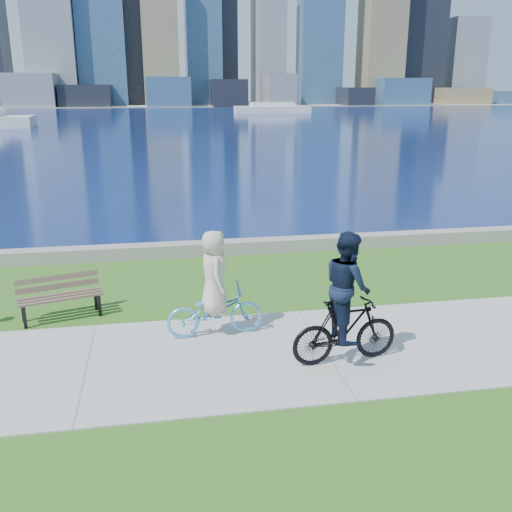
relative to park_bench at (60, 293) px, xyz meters
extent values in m
plane|color=#2A5B18|center=(4.70, -2.33, -0.50)|extent=(320.00, 320.00, 0.00)
cube|color=#A3A39D|center=(4.70, -2.33, -0.49)|extent=(80.00, 3.50, 0.02)
cube|color=gray|center=(4.70, 3.87, -0.33)|extent=(90.00, 0.50, 0.35)
cube|color=#0C1D50|center=(4.70, 69.67, -0.50)|extent=(320.00, 131.00, 0.01)
cube|color=gray|center=(4.70, 127.67, -0.44)|extent=(320.00, 30.00, 0.12)
cube|color=slate|center=(-22.12, 116.97, 2.91)|extent=(10.35, 7.61, 6.82)
cube|color=black|center=(-11.31, 119.19, 1.77)|extent=(10.43, 9.82, 4.55)
cube|color=navy|center=(5.93, 116.97, 2.57)|extent=(9.31, 7.79, 6.16)
cube|color=black|center=(18.85, 116.70, 2.33)|extent=(7.36, 8.37, 5.68)
cube|color=slate|center=(30.39, 117.31, 2.91)|extent=(6.09, 7.99, 6.83)
cube|color=black|center=(48.04, 117.37, 1.48)|extent=(6.21, 8.71, 3.97)
cube|color=navy|center=(59.56, 119.48, 2.51)|extent=(11.46, 9.47, 6.04)
cube|color=olive|center=(76.34, 120.37, 1.43)|extent=(11.61, 6.51, 3.87)
cube|color=navy|center=(88.78, 120.50, 1.03)|extent=(8.43, 6.51, 3.08)
cube|color=olive|center=(4.80, 126.21, 14.43)|extent=(7.78, 10.40, 29.88)
cube|color=slate|center=(30.35, 130.41, 12.93)|extent=(6.41, 11.95, 26.86)
cube|color=navy|center=(41.71, 125.75, 22.44)|extent=(9.62, 6.95, 45.89)
cube|color=olive|center=(56.82, 125.58, 20.67)|extent=(9.16, 8.90, 42.34)
cube|color=black|center=(67.21, 127.83, 15.74)|extent=(11.73, 7.29, 32.49)
cube|color=slate|center=(80.68, 128.96, 9.72)|extent=(9.14, 6.13, 20.44)
cube|color=silver|center=(22.10, 85.46, 0.03)|extent=(12.58, 3.59, 1.08)
cube|color=silver|center=(22.10, 85.46, 0.89)|extent=(7.19, 2.69, 0.63)
cube|color=black|center=(-0.60, -0.45, -0.28)|extent=(0.07, 0.07, 0.45)
cube|color=black|center=(0.74, -0.06, -0.28)|extent=(0.07, 0.07, 0.45)
cube|color=black|center=(-0.70, -0.10, -0.28)|extent=(0.07, 0.07, 0.45)
cube|color=black|center=(0.64, 0.28, -0.28)|extent=(0.07, 0.07, 0.45)
cube|color=brown|center=(0.07, -0.26, -0.04)|extent=(1.56, 0.54, 0.04)
cube|color=brown|center=(0.03, -0.10, -0.04)|extent=(1.56, 0.54, 0.04)
cube|color=brown|center=(-0.01, 0.05, -0.04)|extent=(1.56, 0.54, 0.04)
cube|color=brown|center=(-0.05, 0.16, 0.09)|extent=(1.55, 0.50, 0.12)
cube|color=brown|center=(-0.06, 0.19, 0.26)|extent=(1.55, 0.50, 0.12)
imported|color=#5FB0E7|center=(2.91, -1.40, -0.02)|extent=(0.74, 1.81, 0.93)
imported|color=silver|center=(2.91, -1.40, 0.72)|extent=(0.55, 0.80, 1.54)
imported|color=black|center=(4.90, -2.84, 0.06)|extent=(0.69, 1.86, 1.10)
imported|color=#101832|center=(4.90, -2.84, 0.84)|extent=(0.75, 0.92, 1.79)
camera|label=1|loc=(1.94, -11.03, 3.92)|focal=40.00mm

